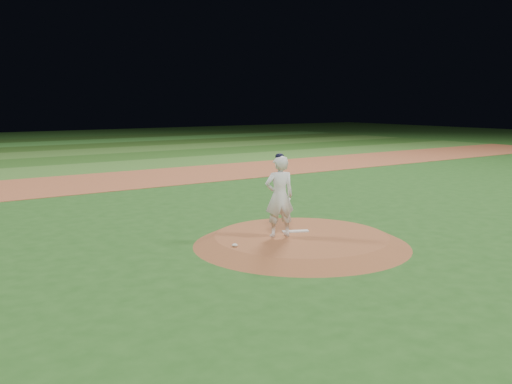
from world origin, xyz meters
TOP-DOWN VIEW (x-y plane):
  - ground at (0.00, 0.00)m, footprint 120.00×120.00m
  - infield_dirt_band at (0.00, 14.00)m, footprint 70.00×6.00m
  - outfield_stripe_0 at (0.00, 19.50)m, footprint 70.00×5.00m
  - outfield_stripe_1 at (0.00, 24.50)m, footprint 70.00×5.00m
  - outfield_stripe_2 at (0.00, 29.50)m, footprint 70.00×5.00m
  - outfield_stripe_3 at (0.00, 34.50)m, footprint 70.00×5.00m
  - pitchers_mound at (0.00, 0.00)m, footprint 5.50×5.50m
  - pitching_rubber at (0.11, 0.37)m, footprint 0.69×0.44m
  - rosin_bag at (-2.01, 0.00)m, footprint 0.14×0.14m
  - pitcher_on_mound at (-0.53, 0.24)m, footprint 0.86×0.70m

SIDE VIEW (x-z plane):
  - ground at x=0.00m, z-range 0.00..0.00m
  - outfield_stripe_0 at x=0.00m, z-range 0.00..0.02m
  - outfield_stripe_1 at x=0.00m, z-range 0.00..0.02m
  - outfield_stripe_2 at x=0.00m, z-range 0.00..0.02m
  - outfield_stripe_3 at x=0.00m, z-range 0.00..0.02m
  - infield_dirt_band at x=0.00m, z-range 0.00..0.02m
  - pitchers_mound at x=0.00m, z-range 0.00..0.25m
  - pitching_rubber at x=0.11m, z-range 0.25..0.28m
  - rosin_bag at x=-2.01m, z-range 0.25..0.32m
  - pitcher_on_mound at x=-0.53m, z-range 0.23..2.33m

